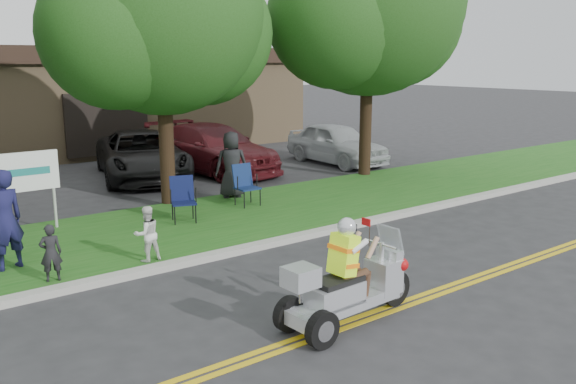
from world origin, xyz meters
TOP-DOWN VIEW (x-y plane):
  - ground at (0.00, 0.00)m, footprint 120.00×120.00m
  - centerline_near at (0.00, -0.58)m, footprint 60.00×0.10m
  - centerline_far at (0.00, -0.42)m, footprint 60.00×0.10m
  - curb at (0.00, 3.05)m, footprint 60.00×0.25m
  - grass_verge at (0.00, 5.20)m, footprint 60.00×4.00m
  - commercial_building at (2.00, 18.98)m, footprint 18.00×8.20m
  - tree_mid at (0.55, 7.23)m, footprint 5.88×4.80m
  - tree_right at (7.06, 7.03)m, footprint 6.86×5.60m
  - business_sign at (-2.90, 6.60)m, footprint 1.25×0.06m
  - trike_scooter at (-0.64, -0.47)m, footprint 2.32×0.79m
  - lawn_chair_a at (-0.02, 5.45)m, footprint 0.67×0.68m
  - lawn_chair_b at (1.88, 5.88)m, footprint 0.53×0.55m
  - spectator_adult_left at (-3.84, 4.44)m, footprint 0.71×0.56m
  - spectator_chair_b at (2.07, 6.77)m, footprint 0.97×0.83m
  - child_left at (-3.44, 3.40)m, footprint 0.38×0.30m
  - child_right at (-1.80, 3.40)m, footprint 0.49×0.39m
  - parked_car_mid at (1.50, 10.94)m, footprint 3.75×5.63m
  - parked_car_right at (3.78, 10.63)m, footprint 2.72×5.45m
  - parked_car_far_right at (8.00, 9.41)m, footprint 1.84×4.21m

SIDE VIEW (x-z plane):
  - ground at x=0.00m, z-range 0.00..0.00m
  - centerline_near at x=0.00m, z-range 0.00..0.01m
  - centerline_far at x=0.00m, z-range 0.00..0.01m
  - grass_verge at x=0.00m, z-range 0.01..0.11m
  - curb at x=0.00m, z-range 0.00..0.12m
  - trike_scooter at x=-0.64m, z-range -0.23..1.29m
  - child_left at x=-3.44m, z-range 0.10..1.04m
  - child_right at x=-1.80m, z-range 0.10..1.09m
  - lawn_chair_a at x=-0.02m, z-range 0.17..1.14m
  - lawn_chair_b at x=1.88m, z-range 0.17..1.16m
  - parked_car_far_right at x=8.00m, z-range 0.00..1.41m
  - parked_car_mid at x=1.50m, z-range 0.00..1.44m
  - parked_car_right at x=3.78m, z-range 0.00..1.52m
  - spectator_chair_b at x=2.07m, z-range 0.10..1.79m
  - spectator_adult_left at x=-3.84m, z-range 0.10..1.81m
  - business_sign at x=-2.90m, z-range 0.38..2.13m
  - commercial_building at x=2.00m, z-range 0.01..4.01m
  - tree_mid at x=0.55m, z-range 0.91..7.96m
  - tree_right at x=7.06m, z-range 0.99..9.06m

